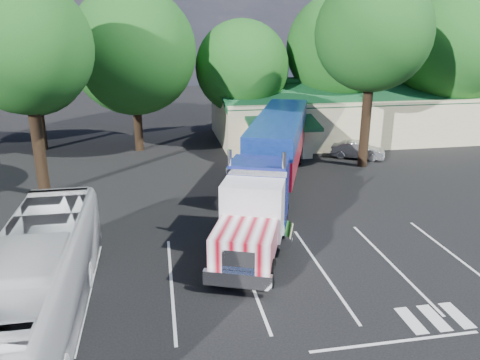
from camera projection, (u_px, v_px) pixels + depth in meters
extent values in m
plane|color=black|center=(227.00, 221.00, 25.11)|extent=(120.00, 120.00, 0.00)
cube|color=beige|center=(346.00, 115.00, 43.65)|extent=(24.00, 11.00, 4.00)
cube|color=#144928|center=(359.00, 92.00, 40.62)|extent=(24.20, 6.25, 2.10)
cube|color=#144928|center=(338.00, 85.00, 45.11)|extent=(24.20, 6.25, 2.10)
cube|color=beige|center=(278.00, 139.00, 37.17)|extent=(5.00, 2.50, 2.80)
cube|color=#144928|center=(283.00, 124.00, 35.49)|extent=(5.40, 3.19, 0.80)
cylinder|color=black|center=(41.00, 126.00, 38.95)|extent=(0.70, 0.70, 4.00)
sphere|color=#164E19|center=(32.00, 63.00, 37.34)|extent=(8.40, 8.40, 8.40)
cylinder|color=black|center=(138.00, 125.00, 38.75)|extent=(0.70, 0.70, 4.30)
sphere|color=#164E19|center=(133.00, 51.00, 36.90)|extent=(10.00, 10.00, 10.00)
cylinder|color=black|center=(242.00, 122.00, 41.57)|extent=(0.70, 0.70, 3.60)
sphere|color=#164E19|center=(242.00, 67.00, 40.07)|extent=(8.00, 8.00, 8.00)
cylinder|color=black|center=(336.00, 113.00, 43.40)|extent=(0.70, 0.70, 4.50)
sphere|color=#164E19|center=(340.00, 48.00, 41.57)|extent=(9.60, 9.60, 9.60)
cylinder|color=black|center=(441.00, 115.00, 44.04)|extent=(0.70, 0.70, 3.90)
sphere|color=#164E19|center=(450.00, 51.00, 42.21)|extent=(10.40, 10.40, 10.40)
cylinder|color=black|center=(39.00, 148.00, 28.03)|extent=(0.70, 0.70, 6.00)
sphere|color=#164E19|center=(25.00, 47.00, 26.19)|extent=(7.60, 7.60, 7.60)
cylinder|color=black|center=(366.00, 123.00, 33.96)|extent=(0.70, 0.70, 6.50)
sphere|color=#164E19|center=(373.00, 33.00, 32.00)|extent=(8.00, 8.00, 8.00)
cube|color=black|center=(254.00, 233.00, 21.67)|extent=(3.68, 7.43, 0.27)
cube|color=white|center=(237.00, 280.00, 17.94)|extent=(2.61, 1.20, 0.59)
cube|color=white|center=(239.00, 262.00, 17.93)|extent=(1.25, 0.58, 0.97)
cube|color=white|center=(244.00, 243.00, 19.02)|extent=(3.23, 3.29, 1.24)
cube|color=silver|center=(253.00, 209.00, 20.83)|extent=(3.13, 2.56, 2.48)
cube|color=black|center=(250.00, 203.00, 20.01)|extent=(2.35, 0.96, 1.08)
cube|color=white|center=(256.00, 173.00, 21.24)|extent=(2.66, 1.09, 0.27)
cube|color=navy|center=(259.00, 190.00, 22.57)|extent=(3.28, 2.97, 2.91)
cylinder|color=white|center=(230.00, 188.00, 21.76)|extent=(0.25, 0.25, 3.66)
cylinder|color=white|center=(283.00, 191.00, 21.33)|extent=(0.25, 0.25, 3.66)
cylinder|color=white|center=(224.00, 230.00, 22.02)|extent=(1.27, 1.86, 0.71)
cylinder|color=white|center=(285.00, 235.00, 21.51)|extent=(1.27, 1.86, 0.71)
cube|color=white|center=(279.00, 146.00, 31.34)|extent=(7.50, 13.87, 1.61)
cube|color=navy|center=(280.00, 124.00, 30.89)|extent=(7.50, 13.87, 1.29)
cube|color=black|center=(285.00, 149.00, 36.00)|extent=(2.54, 3.98, 0.38)
cube|color=black|center=(255.00, 196.00, 26.54)|extent=(0.17, 0.17, 1.51)
cube|color=black|center=(281.00, 198.00, 26.27)|extent=(0.17, 0.17, 1.51)
cube|color=white|center=(288.00, 147.00, 38.44)|extent=(2.46, 1.04, 0.13)
cylinder|color=black|center=(215.00, 268.00, 19.02)|extent=(0.77, 1.24, 1.18)
cylinder|color=black|center=(270.00, 273.00, 18.63)|extent=(0.77, 1.24, 1.18)
cylinder|color=black|center=(238.00, 221.00, 23.64)|extent=(0.77, 1.24, 1.18)
cylinder|color=black|center=(282.00, 224.00, 23.25)|extent=(0.77, 1.24, 1.18)
cylinder|color=black|center=(242.00, 212.00, 24.75)|extent=(0.77, 1.24, 1.18)
cylinder|color=black|center=(284.00, 215.00, 24.35)|extent=(0.77, 1.24, 1.18)
cylinder|color=black|center=(269.00, 156.00, 35.49)|extent=(0.77, 1.24, 1.18)
cylinder|color=black|center=(299.00, 157.00, 35.10)|extent=(0.77, 1.24, 1.18)
cylinder|color=black|center=(271.00, 151.00, 36.70)|extent=(0.77, 1.24, 1.18)
cylinder|color=black|center=(300.00, 153.00, 36.30)|extent=(0.77, 1.24, 1.18)
imported|color=black|center=(256.00, 204.00, 25.11)|extent=(0.49, 0.67, 1.68)
imported|color=black|center=(278.00, 186.00, 29.09)|extent=(0.81, 1.92, 0.98)
imported|color=silver|center=(36.00, 283.00, 15.81)|extent=(2.86, 12.15, 3.38)
imported|color=#9DA1A5|center=(358.00, 150.00, 36.72)|extent=(4.24, 3.26, 1.34)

